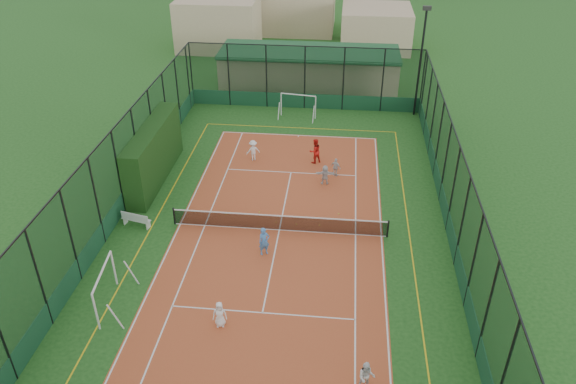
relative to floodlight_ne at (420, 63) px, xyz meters
name	(u,v)px	position (x,y,z in m)	size (l,w,h in m)	color
ground	(279,230)	(-8.60, -16.60, -4.12)	(300.00, 300.00, 0.00)	#1C4B1A
court_slab	(279,230)	(-8.60, -16.60, -4.12)	(11.17, 23.97, 0.01)	#B14427
tennis_net	(279,222)	(-8.60, -16.60, -3.59)	(11.67, 0.12, 1.06)	black
perimeter_fence	(279,191)	(-8.60, -16.60, -1.62)	(18.12, 34.12, 5.00)	black
floodlight_ne	(420,63)	(0.00, 0.00, 0.00)	(0.60, 0.26, 8.25)	black
clubhouse	(309,68)	(-8.60, 5.40, -2.55)	(15.20, 7.20, 3.15)	tan
hedge_left	(154,154)	(-16.90, -11.78, -2.39)	(1.19, 7.93, 3.47)	black
white_bench	(136,219)	(-16.40, -17.00, -3.66)	(1.64, 0.45, 0.92)	white
futsal_goal_near	(105,289)	(-15.59, -23.23, -3.15)	(0.87, 3.01, 1.94)	white
futsal_goal_far	(298,106)	(-8.94, -1.39, -3.23)	(2.79, 0.81, 1.80)	white
child_near_left	(220,314)	(-10.30, -23.93, -3.49)	(0.61, 0.40, 1.25)	white
child_near_mid	(264,241)	(-9.11, -18.74, -3.34)	(0.56, 0.37, 1.54)	#4884CC
child_near_right	(366,377)	(-4.10, -26.67, -3.44)	(0.66, 0.51, 1.36)	silver
child_far_left	(253,150)	(-11.26, -8.75, -3.41)	(0.91, 0.52, 1.41)	white
child_far_right	(336,167)	(-5.77, -10.33, -3.51)	(0.71, 0.30, 1.22)	silver
child_far_back	(325,175)	(-6.39, -11.38, -3.49)	(1.17, 0.37, 1.26)	silver
coach	(315,151)	(-7.19, -8.67, -3.28)	(0.81, 0.63, 1.67)	red
tennis_balls	(286,218)	(-8.36, -15.50, -4.08)	(6.39, 1.33, 0.07)	#CCE033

